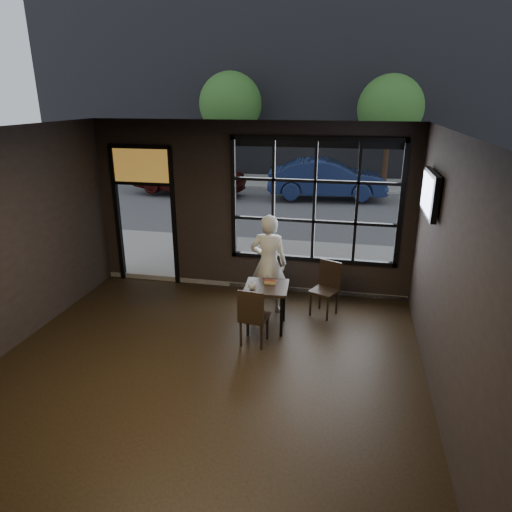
% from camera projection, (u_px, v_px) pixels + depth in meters
% --- Properties ---
extents(floor, '(6.00, 7.00, 0.02)m').
position_uv_depth(floor, '(190.00, 396.00, 5.80)').
color(floor, black).
rests_on(floor, ground).
extents(ceiling, '(6.00, 7.00, 0.02)m').
position_uv_depth(ceiling, '(175.00, 135.00, 4.72)').
color(ceiling, black).
rests_on(ceiling, ground).
extents(wall_right, '(0.04, 7.00, 3.20)m').
position_uv_depth(wall_right, '(460.00, 302.00, 4.68)').
color(wall_right, black).
rests_on(wall_right, ground).
extents(window_frame, '(3.06, 0.12, 2.28)m').
position_uv_depth(window_frame, '(314.00, 201.00, 8.19)').
color(window_frame, black).
rests_on(window_frame, ground).
extents(stained_transom, '(1.20, 0.06, 0.70)m').
position_uv_depth(stained_transom, '(141.00, 165.00, 8.65)').
color(stained_transom, orange).
rests_on(stained_transom, ground).
extents(street_asphalt, '(60.00, 41.00, 0.04)m').
position_uv_depth(street_asphalt, '(323.00, 158.00, 27.95)').
color(street_asphalt, '#545456').
rests_on(street_asphalt, ground).
extents(building_across, '(28.00, 12.00, 15.00)m').
position_uv_depth(building_across, '(328.00, 19.00, 24.53)').
color(building_across, '#5B5956').
rests_on(building_across, ground).
extents(cafe_table, '(0.73, 0.73, 0.74)m').
position_uv_depth(cafe_table, '(266.00, 307.00, 7.38)').
color(cafe_table, black).
rests_on(cafe_table, floor).
extents(chair_near, '(0.44, 0.44, 0.93)m').
position_uv_depth(chair_near, '(254.00, 315.00, 6.89)').
color(chair_near, black).
rests_on(chair_near, floor).
extents(chair_window, '(0.54, 0.54, 0.94)m').
position_uv_depth(chair_window, '(324.00, 290.00, 7.78)').
color(chair_window, black).
rests_on(chair_window, floor).
extents(man, '(0.64, 0.43, 1.74)m').
position_uv_depth(man, '(269.00, 263.00, 7.84)').
color(man, silver).
rests_on(man, floor).
extents(hotdog, '(0.20, 0.08, 0.06)m').
position_uv_depth(hotdog, '(270.00, 282.00, 7.33)').
color(hotdog, tan).
rests_on(hotdog, cafe_table).
extents(cup, '(0.16, 0.16, 0.10)m').
position_uv_depth(cup, '(252.00, 286.00, 7.12)').
color(cup, silver).
rests_on(cup, cafe_table).
extents(tv, '(0.12, 1.06, 0.62)m').
position_uv_depth(tv, '(430.00, 194.00, 6.43)').
color(tv, black).
rests_on(tv, wall_right).
extents(navy_car, '(4.32, 1.95, 1.37)m').
position_uv_depth(navy_car, '(326.00, 178.00, 16.37)').
color(navy_car, '#142044').
rests_on(navy_car, street_asphalt).
extents(maroon_car, '(4.58, 2.43, 1.48)m').
position_uv_depth(maroon_car, '(188.00, 173.00, 17.19)').
color(maroon_car, '#3C0D0A').
rests_on(maroon_car, street_asphalt).
extents(tree_left, '(2.69, 2.69, 4.59)m').
position_uv_depth(tree_left, '(231.00, 104.00, 19.60)').
color(tree_left, '#332114').
rests_on(tree_left, street_asphalt).
extents(tree_right, '(2.59, 2.59, 4.41)m').
position_uv_depth(tree_right, '(390.00, 109.00, 17.94)').
color(tree_right, '#332114').
rests_on(tree_right, street_asphalt).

